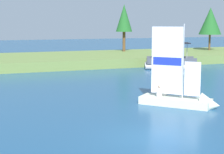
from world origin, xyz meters
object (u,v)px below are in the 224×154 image
at_px(wooden_dock, 160,67).
at_px(sailboat, 187,100).
at_px(pontoon_boat, 171,62).
at_px(channel_buoy, 193,79).
at_px(shoreline_tree_midright, 210,21).
at_px(shoreline_tree_centre, 124,19).

distance_m(wooden_dock, sailboat, 19.01).
bearing_deg(sailboat, wooden_dock, 114.78).
bearing_deg(pontoon_boat, channel_buoy, -84.72).
relative_size(shoreline_tree_midright, channel_buoy, 13.34).
relative_size(shoreline_tree_centre, channel_buoy, 14.07).
bearing_deg(channel_buoy, wooden_dock, 79.58).
xyz_separation_m(shoreline_tree_midright, wooden_dock, (-13.82, -10.21, -5.19)).
bearing_deg(shoreline_tree_midright, channel_buoy, -128.49).
bearing_deg(wooden_dock, pontoon_boat, -10.11).
distance_m(shoreline_tree_midright, pontoon_boat, 16.95).
xyz_separation_m(shoreline_tree_centre, pontoon_boat, (0.39, -12.78, -5.01)).
height_order(wooden_dock, pontoon_boat, pontoon_boat).
distance_m(wooden_dock, channel_buoy, 9.48).
height_order(shoreline_tree_centre, shoreline_tree_midright, shoreline_tree_centre).
relative_size(shoreline_tree_centre, sailboat, 1.21).
xyz_separation_m(wooden_dock, sailboat, (-7.46, -17.49, 0.24)).
distance_m(pontoon_boat, channel_buoy, 9.59).
relative_size(wooden_dock, pontoon_boat, 0.79).
xyz_separation_m(wooden_dock, pontoon_boat, (1.31, -0.23, 0.53)).
relative_size(shoreline_tree_midright, sailboat, 1.15).
xyz_separation_m(wooden_dock, channel_buoy, (-1.72, -9.32, 0.06)).
bearing_deg(shoreline_tree_centre, channel_buoy, -96.87).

